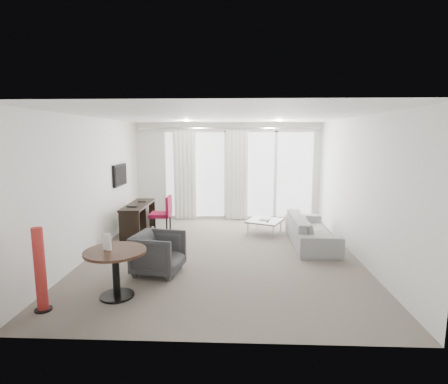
{
  "coord_description": "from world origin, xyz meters",
  "views": [
    {
      "loc": [
        0.29,
        -6.51,
        2.23
      ],
      "look_at": [
        0.0,
        0.6,
        1.1
      ],
      "focal_mm": 28.0,
      "sensor_mm": 36.0,
      "label": 1
    }
  ],
  "objects_px": {
    "desk": "(139,219)",
    "round_table": "(116,274)",
    "sofa": "(311,230)",
    "desk_chair": "(160,215)",
    "tub_armchair": "(159,253)",
    "coffee_table": "(264,227)",
    "rattan_chair_b": "(291,197)",
    "rattan_chair_a": "(244,193)",
    "red_lamp": "(40,270)"
  },
  "relations": [
    {
      "from": "desk",
      "to": "round_table",
      "type": "bearing_deg",
      "value": -79.36
    },
    {
      "from": "sofa",
      "to": "desk_chair",
      "type": "bearing_deg",
      "value": 79.81
    },
    {
      "from": "desk_chair",
      "to": "tub_armchair",
      "type": "distance_m",
      "value": 2.36
    },
    {
      "from": "desk",
      "to": "desk_chair",
      "type": "xyz_separation_m",
      "value": [
        0.52,
        -0.03,
        0.1
      ]
    },
    {
      "from": "coffee_table",
      "to": "round_table",
      "type": "bearing_deg",
      "value": -124.75
    },
    {
      "from": "desk_chair",
      "to": "rattan_chair_b",
      "type": "distance_m",
      "value": 4.38
    },
    {
      "from": "round_table",
      "to": "rattan_chair_b",
      "type": "relative_size",
      "value": 1.04
    },
    {
      "from": "desk_chair",
      "to": "tub_armchair",
      "type": "relative_size",
      "value": 1.2
    },
    {
      "from": "desk_chair",
      "to": "coffee_table",
      "type": "distance_m",
      "value": 2.42
    },
    {
      "from": "sofa",
      "to": "rattan_chair_a",
      "type": "relative_size",
      "value": 2.74
    },
    {
      "from": "rattan_chair_a",
      "to": "tub_armchair",
      "type": "bearing_deg",
      "value": -96.25
    },
    {
      "from": "coffee_table",
      "to": "rattan_chair_b",
      "type": "relative_size",
      "value": 0.89
    },
    {
      "from": "desk_chair",
      "to": "desk",
      "type": "bearing_deg",
      "value": 177.67
    },
    {
      "from": "round_table",
      "to": "desk",
      "type": "bearing_deg",
      "value": 100.64
    },
    {
      "from": "round_table",
      "to": "tub_armchair",
      "type": "bearing_deg",
      "value": 66.06
    },
    {
      "from": "sofa",
      "to": "rattan_chair_a",
      "type": "distance_m",
      "value": 4.43
    },
    {
      "from": "desk",
      "to": "tub_armchair",
      "type": "xyz_separation_m",
      "value": [
        1.0,
        -2.34,
        -0.01
      ]
    },
    {
      "from": "round_table",
      "to": "red_lamp",
      "type": "height_order",
      "value": "red_lamp"
    },
    {
      "from": "tub_armchair",
      "to": "coffee_table",
      "type": "relative_size",
      "value": 1.04
    },
    {
      "from": "red_lamp",
      "to": "rattan_chair_b",
      "type": "xyz_separation_m",
      "value": [
        4.13,
        6.4,
        -0.14
      ]
    },
    {
      "from": "tub_armchair",
      "to": "sofa",
      "type": "relative_size",
      "value": 0.36
    },
    {
      "from": "coffee_table",
      "to": "rattan_chair_a",
      "type": "distance_m",
      "value": 3.52
    },
    {
      "from": "round_table",
      "to": "coffee_table",
      "type": "bearing_deg",
      "value": 55.25
    },
    {
      "from": "desk",
      "to": "rattan_chair_a",
      "type": "xyz_separation_m",
      "value": [
        2.48,
        3.59,
        0.03
      ]
    },
    {
      "from": "coffee_table",
      "to": "sofa",
      "type": "distance_m",
      "value": 1.18
    },
    {
      "from": "desk",
      "to": "sofa",
      "type": "height_order",
      "value": "desk"
    },
    {
      "from": "desk_chair",
      "to": "rattan_chair_b",
      "type": "bearing_deg",
      "value": 40.02
    },
    {
      "from": "desk",
      "to": "rattan_chair_a",
      "type": "relative_size",
      "value": 1.97
    },
    {
      "from": "sofa",
      "to": "tub_armchair",
      "type": "bearing_deg",
      "value": 121.12
    },
    {
      "from": "desk_chair",
      "to": "rattan_chair_b",
      "type": "relative_size",
      "value": 1.1
    },
    {
      "from": "rattan_chair_b",
      "to": "red_lamp",
      "type": "bearing_deg",
      "value": -117.38
    },
    {
      "from": "desk",
      "to": "tub_armchair",
      "type": "relative_size",
      "value": 1.98
    },
    {
      "from": "round_table",
      "to": "coffee_table",
      "type": "relative_size",
      "value": 1.17
    },
    {
      "from": "rattan_chair_a",
      "to": "round_table",
      "type": "bearing_deg",
      "value": -97.61
    },
    {
      "from": "desk_chair",
      "to": "round_table",
      "type": "height_order",
      "value": "desk_chair"
    },
    {
      "from": "desk",
      "to": "coffee_table",
      "type": "bearing_deg",
      "value": 2.11
    },
    {
      "from": "desk",
      "to": "rattan_chair_b",
      "type": "distance_m",
      "value": 4.78
    },
    {
      "from": "coffee_table",
      "to": "rattan_chair_a",
      "type": "relative_size",
      "value": 0.96
    },
    {
      "from": "desk",
      "to": "tub_armchair",
      "type": "bearing_deg",
      "value": -66.79
    },
    {
      "from": "coffee_table",
      "to": "desk",
      "type": "bearing_deg",
      "value": -177.89
    },
    {
      "from": "coffee_table",
      "to": "rattan_chair_b",
      "type": "xyz_separation_m",
      "value": [
        0.99,
        2.64,
        0.25
      ]
    },
    {
      "from": "round_table",
      "to": "tub_armchair",
      "type": "xyz_separation_m",
      "value": [
        0.4,
        0.89,
        0.0
      ]
    },
    {
      "from": "desk",
      "to": "round_table",
      "type": "relative_size",
      "value": 1.75
    },
    {
      "from": "round_table",
      "to": "rattan_chair_a",
      "type": "relative_size",
      "value": 1.13
    },
    {
      "from": "coffee_table",
      "to": "sofa",
      "type": "height_order",
      "value": "sofa"
    },
    {
      "from": "round_table",
      "to": "rattan_chair_a",
      "type": "distance_m",
      "value": 7.07
    },
    {
      "from": "tub_armchair",
      "to": "sofa",
      "type": "distance_m",
      "value": 3.31
    },
    {
      "from": "tub_armchair",
      "to": "rattan_chair_a",
      "type": "height_order",
      "value": "rattan_chair_a"
    },
    {
      "from": "desk_chair",
      "to": "coffee_table",
      "type": "height_order",
      "value": "desk_chair"
    },
    {
      "from": "rattan_chair_b",
      "to": "sofa",
      "type": "bearing_deg",
      "value": -85.82
    }
  ]
}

